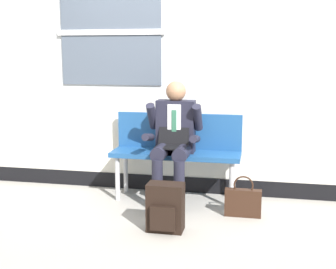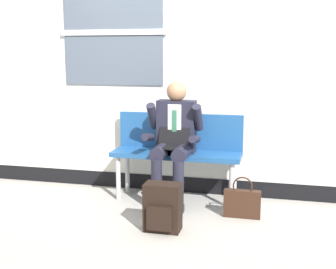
% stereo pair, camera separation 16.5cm
% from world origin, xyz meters
% --- Properties ---
extents(ground_plane, '(18.00, 18.00, 0.00)m').
position_xyz_m(ground_plane, '(0.00, 0.00, 0.00)').
color(ground_plane, '#9E9991').
extents(station_wall, '(6.32, 0.16, 2.88)m').
position_xyz_m(station_wall, '(-0.01, 0.57, 1.43)').
color(station_wall, silver).
rests_on(station_wall, ground).
extents(bench_with_person, '(1.37, 0.42, 0.92)m').
position_xyz_m(bench_with_person, '(0.09, 0.29, 0.57)').
color(bench_with_person, navy).
rests_on(bench_with_person, ground).
extents(person_seated, '(0.57, 0.70, 1.28)m').
position_xyz_m(person_seated, '(0.09, 0.09, 0.69)').
color(person_seated, '#1E1E2D').
rests_on(person_seated, ground).
extents(backpack, '(0.32, 0.23, 0.43)m').
position_xyz_m(backpack, '(0.16, -0.66, 0.21)').
color(backpack, black).
rests_on(backpack, ground).
extents(handbag, '(0.35, 0.09, 0.40)m').
position_xyz_m(handbag, '(0.82, -0.15, 0.15)').
color(handbag, '#331E14').
rests_on(handbag, ground).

